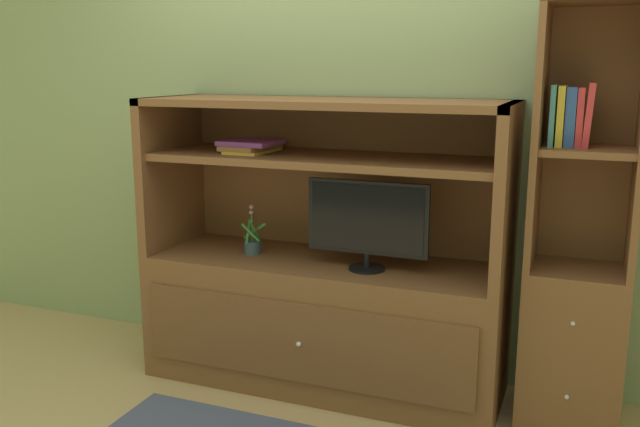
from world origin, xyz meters
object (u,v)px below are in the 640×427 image
bookshelf_tall (576,292)px  media_console (324,294)px  magazine_stack (251,146)px  tv_monitor (367,221)px  potted_plant (252,245)px  upright_book_row (571,116)px

bookshelf_tall → media_console: bearing=-179.8°
magazine_stack → bookshelf_tall: bearing=0.4°
media_console → magazine_stack: media_console is taller
media_console → tv_monitor: media_console is taller
magazine_stack → media_console: bearing=1.2°
media_console → potted_plant: bearing=-176.2°
tv_monitor → magazine_stack: 0.72m
bookshelf_tall → upright_book_row: 0.77m
tv_monitor → upright_book_row: bearing=4.9°
media_console → bookshelf_tall: bearing=0.2°
tv_monitor → magazine_stack: bearing=173.7°
magazine_stack → bookshelf_tall: size_ratio=0.17×
tv_monitor → magazine_stack: (-0.64, 0.07, 0.32)m
tv_monitor → potted_plant: bearing=175.2°
bookshelf_tall → upright_book_row: bookshelf_tall is taller
potted_plant → magazine_stack: bearing=102.1°
media_console → magazine_stack: 0.84m
media_console → upright_book_row: bearing=-0.3°
magazine_stack → upright_book_row: 1.52m
tv_monitor → upright_book_row: upright_book_row is taller
potted_plant → magazine_stack: size_ratio=0.79×
bookshelf_tall → magazine_stack: bearing=-179.6°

